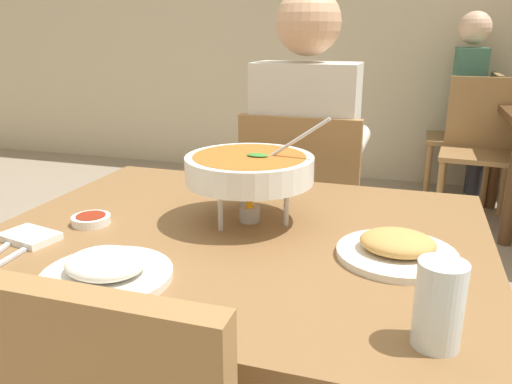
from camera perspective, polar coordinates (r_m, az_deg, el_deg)
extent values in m
cube|color=brown|center=(1.16, -2.23, -5.44)|extent=(1.11, 0.90, 0.04)
cylinder|color=brown|center=(1.83, -12.78, -9.53)|extent=(0.07, 0.07, 0.69)
cylinder|color=brown|center=(1.62, 20.20, -13.99)|extent=(0.07, 0.07, 0.69)
cube|color=olive|center=(2.01, 5.85, -3.91)|extent=(0.44, 0.44, 0.03)
cube|color=olive|center=(1.74, 4.74, 1.14)|extent=(0.42, 0.04, 0.45)
cylinder|color=olive|center=(2.24, 11.48, -8.04)|extent=(0.04, 0.04, 0.42)
cylinder|color=olive|center=(2.30, 1.99, -6.96)|extent=(0.04, 0.04, 0.42)
cylinder|color=olive|center=(1.91, 10.16, -12.80)|extent=(0.04, 0.04, 0.42)
cylinder|color=olive|center=(1.98, -1.01, -11.32)|extent=(0.04, 0.04, 0.42)
cylinder|color=#2D2D38|center=(2.09, 8.50, -9.35)|extent=(0.10, 0.10, 0.45)
cylinder|color=#2D2D38|center=(2.13, 3.12, -8.70)|extent=(0.10, 0.10, 0.45)
cube|color=#2D2D38|center=(1.96, 5.79, -2.07)|extent=(0.32, 0.32, 0.12)
cube|color=beige|center=(1.80, 5.57, 6.42)|extent=(0.36, 0.20, 0.50)
sphere|color=tan|center=(1.77, 5.95, 18.57)|extent=(0.22, 0.22, 0.22)
cylinder|color=beige|center=(1.98, 11.29, 5.70)|extent=(0.08, 0.28, 0.08)
cylinder|color=beige|center=(2.04, 2.30, 6.36)|extent=(0.08, 0.28, 0.08)
cylinder|color=silver|center=(1.17, 3.45, -1.48)|extent=(0.01, 0.01, 0.10)
cylinder|color=silver|center=(1.28, -1.56, 0.19)|extent=(0.01, 0.01, 0.10)
cylinder|color=silver|center=(1.14, -4.10, -2.03)|extent=(0.01, 0.01, 0.10)
torus|color=silver|center=(1.18, -0.74, 1.24)|extent=(0.21, 0.21, 0.01)
cylinder|color=#B2B2B7|center=(1.21, -0.73, -2.50)|extent=(0.05, 0.05, 0.04)
cone|color=orange|center=(1.20, -0.73, -1.06)|extent=(0.02, 0.02, 0.04)
cylinder|color=white|center=(1.17, -0.75, 2.64)|extent=(0.30, 0.30, 0.06)
cylinder|color=#AD6023|center=(1.17, -0.75, 3.83)|extent=(0.26, 0.26, 0.01)
ellipsoid|color=#388433|center=(1.16, 0.19, 4.19)|extent=(0.05, 0.03, 0.01)
cylinder|color=silver|center=(1.15, 3.82, 5.41)|extent=(0.18, 0.01, 0.13)
cylinder|color=white|center=(0.97, -16.49, -9.09)|extent=(0.24, 0.24, 0.01)
ellipsoid|color=white|center=(0.96, -16.62, -7.73)|extent=(0.15, 0.13, 0.04)
cylinder|color=white|center=(1.06, 15.60, -6.79)|extent=(0.24, 0.24, 0.01)
ellipsoid|color=tan|center=(1.05, 15.71, -5.52)|extent=(0.15, 0.13, 0.04)
cylinder|color=white|center=(1.25, -18.13, -3.02)|extent=(0.09, 0.09, 0.02)
cylinder|color=maroon|center=(1.25, -18.17, -2.64)|extent=(0.07, 0.07, 0.01)
cube|color=white|center=(1.21, -24.21, -4.63)|extent=(0.13, 0.10, 0.02)
cube|color=silver|center=(1.19, -26.48, -5.50)|extent=(0.05, 0.17, 0.01)
cube|color=silver|center=(1.16, -24.67, -5.88)|extent=(0.02, 0.17, 0.01)
cylinder|color=silver|center=(0.77, 19.98, -11.87)|extent=(0.07, 0.07, 0.13)
cylinder|color=#4C331E|center=(0.78, 19.83, -13.14)|extent=(0.06, 0.06, 0.08)
cylinder|color=#51331C|center=(3.81, 25.55, 3.38)|extent=(0.07, 0.07, 0.69)
cube|color=olive|center=(3.94, 21.90, 5.57)|extent=(0.44, 0.44, 0.03)
cube|color=olive|center=(3.92, 25.24, 8.70)|extent=(0.04, 0.42, 0.45)
cylinder|color=olive|center=(4.16, 18.81, 3.30)|extent=(0.04, 0.04, 0.42)
cylinder|color=olive|center=(3.79, 18.83, 1.98)|extent=(0.04, 0.04, 0.42)
cylinder|color=olive|center=(4.19, 24.00, 2.80)|extent=(0.04, 0.04, 0.42)
cylinder|color=olive|center=(3.82, 24.51, 1.44)|extent=(0.04, 0.04, 0.42)
cube|color=olive|center=(3.45, 23.71, 3.83)|extent=(0.48, 0.48, 0.03)
cube|color=olive|center=(3.61, 24.16, 8.21)|extent=(0.42, 0.08, 0.45)
cylinder|color=olive|center=(3.32, 20.00, -0.26)|extent=(0.04, 0.04, 0.42)
cylinder|color=olive|center=(3.34, 26.50, -1.00)|extent=(0.04, 0.04, 0.42)
cylinder|color=olive|center=(3.69, 20.34, 1.41)|extent=(0.04, 0.04, 0.42)
cylinder|color=olive|center=(3.70, 26.19, 0.73)|extent=(0.04, 0.04, 0.42)
cylinder|color=#2D2D38|center=(3.94, 23.67, 2.24)|extent=(0.10, 0.10, 0.45)
cylinder|color=#2D2D38|center=(4.14, 23.42, 2.93)|extent=(0.10, 0.10, 0.45)
cube|color=#2D2D38|center=(3.98, 23.46, 6.61)|extent=(0.32, 0.32, 0.12)
cube|color=#3D6B56|center=(3.93, 22.84, 11.16)|extent=(0.20, 0.36, 0.50)
sphere|color=beige|center=(3.92, 23.52, 16.67)|extent=(0.22, 0.22, 0.22)
cylinder|color=#3D6B56|center=(3.80, 25.97, 9.83)|extent=(0.28, 0.08, 0.08)
cylinder|color=#3D6B56|center=(4.12, 25.39, 10.37)|extent=(0.28, 0.08, 0.08)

